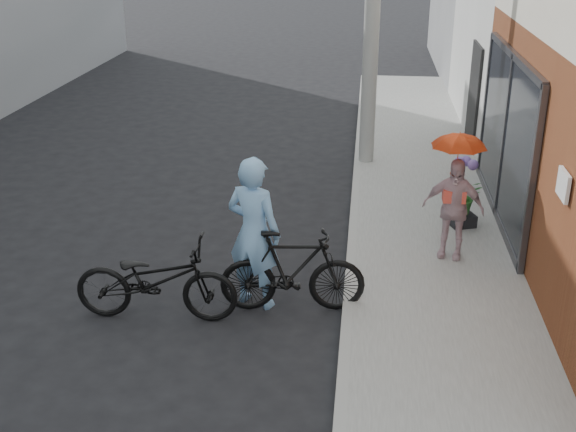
% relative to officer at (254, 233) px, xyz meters
% --- Properties ---
extents(ground, '(80.00, 80.00, 0.00)m').
position_rel_officer_xyz_m(ground, '(0.20, -0.55, -0.95)').
color(ground, black).
rests_on(ground, ground).
extents(sidewalk, '(2.20, 24.00, 0.12)m').
position_rel_officer_xyz_m(sidewalk, '(2.30, 1.45, -0.89)').
color(sidewalk, gray).
rests_on(sidewalk, ground).
extents(curb, '(0.12, 24.00, 0.12)m').
position_rel_officer_xyz_m(curb, '(1.14, 1.45, -0.89)').
color(curb, '#9E9E99').
rests_on(curb, ground).
extents(officer, '(0.81, 0.67, 1.90)m').
position_rel_officer_xyz_m(officer, '(0.00, 0.00, 0.00)').
color(officer, '#80B3E3').
rests_on(officer, ground).
extents(bike_left, '(1.94, 0.72, 1.01)m').
position_rel_officer_xyz_m(bike_left, '(-1.09, -0.48, -0.45)').
color(bike_left, black).
rests_on(bike_left, ground).
extents(bike_right, '(1.78, 0.67, 1.04)m').
position_rel_officer_xyz_m(bike_right, '(0.47, -0.11, -0.43)').
color(bike_right, black).
rests_on(bike_right, ground).
extents(kimono_woman, '(0.88, 0.53, 1.40)m').
position_rel_officer_xyz_m(kimono_woman, '(2.48, 1.38, -0.13)').
color(kimono_woman, beige).
rests_on(kimono_woman, sidewalk).
extents(parasol, '(0.70, 0.70, 0.61)m').
position_rel_officer_xyz_m(parasol, '(2.48, 1.38, 0.87)').
color(parasol, '#E14A1A').
rests_on(parasol, kimono_woman).
extents(planter, '(0.45, 0.45, 0.19)m').
position_rel_officer_xyz_m(planter, '(2.76, 2.48, -0.74)').
color(planter, black).
rests_on(planter, sidewalk).
extents(potted_plant, '(0.51, 0.44, 0.57)m').
position_rel_officer_xyz_m(potted_plant, '(2.76, 2.48, -0.36)').
color(potted_plant, '#30742E').
rests_on(potted_plant, planter).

